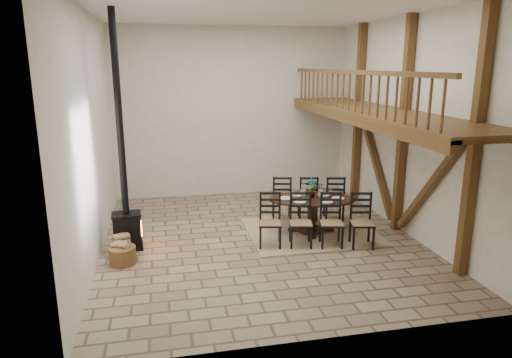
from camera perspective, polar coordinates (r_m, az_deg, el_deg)
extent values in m
plane|color=gray|center=(10.57, 0.55, -7.57)|extent=(8.00, 8.00, 0.00)
cube|color=silver|center=(13.83, -3.01, 8.27)|extent=(7.00, 0.02, 5.00)
cube|color=silver|center=(6.14, 8.62, 0.69)|extent=(7.00, 0.02, 5.00)
cube|color=silver|center=(9.79, -19.92, 5.02)|extent=(0.02, 8.00, 5.00)
cube|color=silver|center=(11.20, 18.47, 6.19)|extent=(0.02, 8.00, 5.00)
cube|color=white|center=(9.88, 0.63, 20.47)|extent=(7.00, 8.00, 0.02)
cube|color=brown|center=(9.08, 25.65, 3.81)|extent=(0.18, 0.18, 5.00)
cube|color=brown|center=(11.14, 17.93, 6.19)|extent=(0.18, 0.18, 5.00)
cube|color=brown|center=(13.35, 12.65, 7.74)|extent=(0.18, 0.18, 5.00)
cube|color=brown|center=(10.30, 20.86, -0.92)|extent=(0.14, 2.16, 2.54)
cube|color=brown|center=(12.41, 14.73, 2.00)|extent=(0.14, 2.16, 2.54)
cube|color=brown|center=(11.11, 18.05, 7.72)|extent=(0.20, 7.80, 0.20)
cube|color=brown|center=(10.78, 14.89, 8.03)|extent=(1.60, 7.80, 0.12)
cube|color=brown|center=(10.50, 11.41, 7.52)|extent=(0.18, 7.80, 0.22)
cube|color=brown|center=(10.44, 11.68, 12.98)|extent=(0.09, 7.60, 0.09)
cube|color=brown|center=(10.45, 11.57, 10.68)|extent=(0.06, 7.60, 0.86)
cube|color=tan|center=(11.12, 6.88, -6.50)|extent=(3.00, 2.50, 0.02)
ellipsoid|color=black|center=(10.86, 7.01, -2.50)|extent=(2.25, 1.63, 0.04)
cylinder|color=black|center=(10.99, 6.94, -4.60)|extent=(0.20, 0.20, 0.76)
cylinder|color=black|center=(11.10, 6.89, -6.31)|extent=(0.63, 0.63, 0.06)
cube|color=#9B7347|center=(10.03, 1.78, -5.53)|extent=(0.58, 0.56, 0.04)
cube|color=black|center=(10.13, 1.77, -7.01)|extent=(0.56, 0.56, 0.51)
cube|color=black|center=(10.13, 1.77, -3.45)|extent=(0.42, 0.13, 0.67)
cube|color=#9B7347|center=(10.07, 5.62, -5.52)|extent=(0.58, 0.56, 0.04)
cube|color=black|center=(10.16, 5.58, -6.99)|extent=(0.56, 0.56, 0.51)
cube|color=black|center=(10.17, 5.56, -3.44)|extent=(0.42, 0.13, 0.67)
cube|color=#9B7347|center=(10.15, 9.41, -5.48)|extent=(0.58, 0.56, 0.04)
cube|color=black|center=(10.25, 9.35, -6.94)|extent=(0.56, 0.56, 0.51)
cube|color=black|center=(10.25, 9.30, -3.42)|extent=(0.42, 0.13, 0.67)
cube|color=#9B7347|center=(10.28, 13.13, -5.42)|extent=(0.58, 0.56, 0.04)
cube|color=black|center=(10.37, 13.04, -6.86)|extent=(0.56, 0.56, 0.51)
cube|color=black|center=(10.38, 12.97, -3.39)|extent=(0.42, 0.13, 0.67)
cube|color=#9B7347|center=(11.74, 3.22, -2.59)|extent=(0.58, 0.56, 0.04)
cube|color=black|center=(11.82, 3.20, -3.88)|extent=(0.56, 0.56, 0.51)
cube|color=black|center=(11.45, 3.29, -1.38)|extent=(0.42, 0.13, 0.67)
cube|color=#9B7347|center=(11.79, 6.48, -2.58)|extent=(0.58, 0.56, 0.04)
cube|color=black|center=(11.88, 6.44, -3.86)|extent=(0.56, 0.56, 0.51)
cube|color=black|center=(11.50, 6.63, -1.38)|extent=(0.42, 0.13, 0.67)
cube|color=#9B7347|center=(11.88, 9.70, -2.57)|extent=(0.58, 0.56, 0.04)
cube|color=black|center=(11.97, 9.65, -3.84)|extent=(0.56, 0.56, 0.51)
cube|color=black|center=(11.60, 9.93, -1.38)|extent=(0.42, 0.13, 0.67)
cube|color=white|center=(10.85, 7.01, -2.37)|extent=(1.70, 1.10, 0.01)
cube|color=white|center=(10.83, 7.02, -1.95)|extent=(1.05, 0.54, 0.18)
cylinder|color=white|center=(10.79, 5.97, -1.54)|extent=(0.12, 0.12, 0.34)
cylinder|color=white|center=(10.83, 8.09, -1.54)|extent=(0.12, 0.12, 0.34)
cylinder|color=white|center=(10.81, 5.96, -2.00)|extent=(0.06, 0.06, 0.16)
cylinder|color=white|center=(10.86, 8.08, -1.99)|extent=(0.06, 0.06, 0.16)
imported|color=#4C723F|center=(10.84, 7.01, -1.13)|extent=(0.28, 0.22, 0.47)
cube|color=black|center=(10.46, -15.65, -8.08)|extent=(0.65, 0.52, 0.10)
cube|color=black|center=(10.32, -15.79, -6.11)|extent=(0.60, 0.47, 0.67)
cube|color=#FF590C|center=(10.32, -14.14, -6.00)|extent=(0.04, 0.27, 0.27)
cube|color=black|center=(10.21, -15.92, -4.25)|extent=(0.64, 0.51, 0.04)
cylinder|color=black|center=(9.77, -16.76, 7.63)|extent=(0.14, 0.14, 4.20)
cylinder|color=brown|center=(9.68, -16.35, -9.16)|extent=(0.54, 0.54, 0.35)
cube|color=#9F7559|center=(9.60, -16.44, -7.97)|extent=(0.29, 0.29, 0.10)
cube|color=#9F7559|center=(10.12, -16.44, -7.83)|extent=(0.39, 0.33, 0.45)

